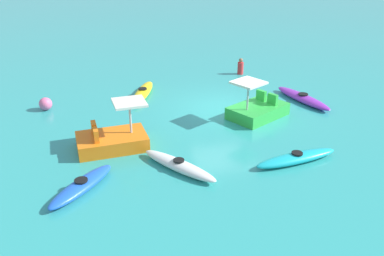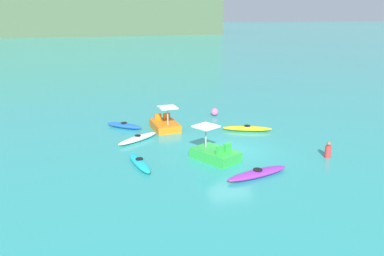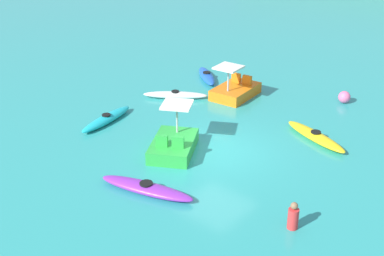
% 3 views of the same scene
% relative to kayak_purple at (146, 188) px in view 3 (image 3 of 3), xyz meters
% --- Properties ---
extents(ground_plane, '(600.00, 600.00, 0.00)m').
position_rel_kayak_purple_xyz_m(ground_plane, '(-0.06, 3.78, -0.16)').
color(ground_plane, teal).
extents(kayak_purple, '(3.42, 1.56, 0.37)m').
position_rel_kayak_purple_xyz_m(kayak_purple, '(0.00, 0.00, 0.00)').
color(kayak_purple, purple).
rests_on(kayak_purple, ground_plane).
extents(kayak_cyan, '(1.11, 3.09, 0.37)m').
position_rel_kayak_purple_xyz_m(kayak_cyan, '(-5.17, 2.74, -0.00)').
color(kayak_cyan, '#19B7C6').
rests_on(kayak_cyan, ground_plane).
extents(kayak_white, '(2.74, 2.25, 0.37)m').
position_rel_kayak_purple_xyz_m(kayak_white, '(-4.81, 6.64, -0.00)').
color(kayak_white, white).
rests_on(kayak_white, ground_plane).
extents(kayak_yellow, '(3.20, 1.64, 0.37)m').
position_rel_kayak_purple_xyz_m(kayak_yellow, '(2.29, 7.02, -0.00)').
color(kayak_yellow, yellow).
rests_on(kayak_yellow, ground_plane).
extents(kayak_blue, '(2.46, 2.16, 0.37)m').
position_rel_kayak_purple_xyz_m(kayak_blue, '(-5.38, 9.64, 0.00)').
color(kayak_blue, blue).
rests_on(kayak_blue, ground_plane).
extents(pedal_boat_green, '(2.50, 2.83, 1.68)m').
position_rel_kayak_purple_xyz_m(pedal_boat_green, '(-1.24, 2.65, 0.17)').
color(pedal_boat_green, green).
rests_on(pedal_boat_green, ground_plane).
extents(pedal_boat_orange, '(1.75, 2.57, 1.68)m').
position_rel_kayak_purple_xyz_m(pedal_boat_orange, '(-2.81, 8.63, 0.17)').
color(pedal_boat_orange, orange).
rests_on(pedal_boat_orange, ground_plane).
extents(buoy_pink, '(0.56, 0.56, 0.56)m').
position_rel_kayak_purple_xyz_m(buoy_pink, '(1.42, 11.30, 0.12)').
color(buoy_pink, pink).
rests_on(buoy_pink, ground_plane).
extents(person_near_shore, '(0.44, 0.44, 0.88)m').
position_rel_kayak_purple_xyz_m(person_near_shore, '(4.60, 1.44, 0.22)').
color(person_near_shore, red).
rests_on(person_near_shore, ground_plane).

